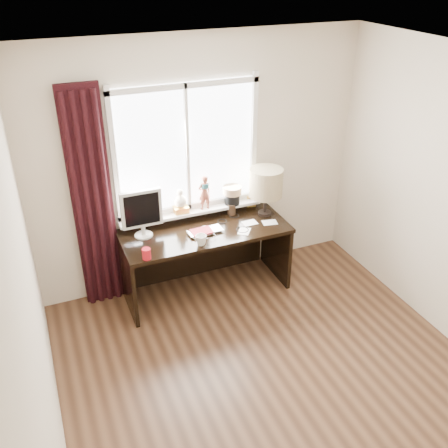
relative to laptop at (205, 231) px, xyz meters
name	(u,v)px	position (x,y,z in m)	size (l,w,h in m)	color
floor	(287,396)	(0.12, -1.58, -0.76)	(3.50, 4.00, 0.00)	brown
ceiling	(315,76)	(0.12, -1.58, 1.84)	(3.50, 4.00, 0.00)	white
wall_back	(201,165)	(0.12, 0.42, 0.54)	(3.50, 2.60, 0.00)	beige
wall_left	(36,329)	(-1.63, -1.58, 0.54)	(4.00, 2.60, 0.00)	beige
laptop	(205,231)	(0.00, 0.00, 0.00)	(0.35, 0.23, 0.03)	silver
mug	(201,240)	(-0.12, -0.20, 0.04)	(0.11, 0.10, 0.11)	white
red_cup	(147,254)	(-0.67, -0.25, 0.04)	(0.08, 0.08, 0.11)	#A41019
window	(189,168)	(-0.03, 0.37, 0.54)	(1.52, 0.22, 1.40)	white
curtain	(93,204)	(-1.02, 0.33, 0.35)	(0.38, 0.09, 2.25)	black
desk	(202,246)	(0.02, 0.15, -0.26)	(1.70, 0.70, 0.75)	black
monitor	(142,211)	(-0.59, 0.17, 0.26)	(0.40, 0.18, 0.49)	beige
notebook_stack	(201,232)	(-0.05, 0.00, 0.00)	(0.25, 0.20, 0.03)	beige
brush_holder	(232,209)	(0.40, 0.26, 0.05)	(0.09, 0.09, 0.25)	black
icon_frame	(251,201)	(0.67, 0.34, 0.05)	(0.10, 0.04, 0.13)	gold
table_lamp	(266,183)	(0.72, 0.12, 0.35)	(0.35, 0.35, 0.52)	black
loose_papers	(255,225)	(0.52, -0.06, -0.01)	(0.49, 0.29, 0.00)	white
desk_cables	(235,223)	(0.34, 0.06, -0.01)	(0.30, 0.46, 0.01)	black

